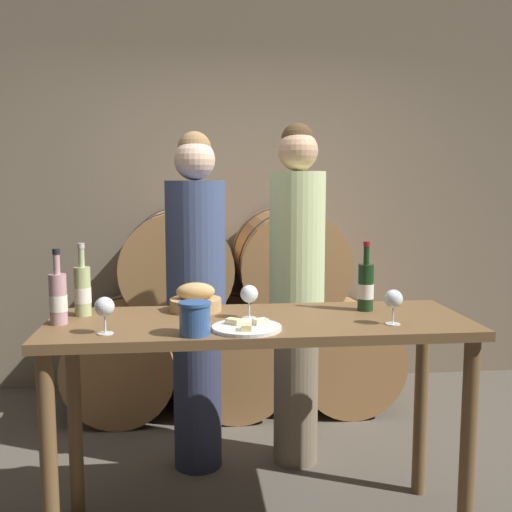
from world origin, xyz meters
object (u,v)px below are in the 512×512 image
person_right (297,288)px  wine_bottle_red (366,287)px  tasting_table (259,352)px  person_left (196,296)px  wine_glass_far_left (105,308)px  bread_basket (196,300)px  cheese_plate (247,327)px  wine_bottle_white (83,290)px  wine_bottle_rose (58,298)px  wine_glass_left (249,295)px  blue_crock (195,317)px  wine_glass_center (393,300)px

person_right → wine_bottle_red: (0.21, -0.54, 0.10)m
tasting_table → person_left: size_ratio=0.99×
person_right → wine_glass_far_left: bearing=-136.4°
bread_basket → cheese_plate: size_ratio=0.84×
person_left → wine_bottle_white: (-0.49, -0.51, 0.14)m
tasting_table → wine_bottle_white: wine_bottle_white is taller
wine_bottle_rose → wine_glass_left: bearing=1.1°
wine_bottle_rose → person_left: bearing=49.6°
blue_crock → cheese_plate: 0.22m
wine_bottle_red → wine_glass_center: bearing=-82.5°
tasting_table → person_left: (-0.26, 0.66, 0.12)m
blue_crock → wine_bottle_red: bearing=24.7°
wine_bottle_rose → bread_basket: wine_bottle_rose is taller
person_right → wine_glass_left: bearing=-116.2°
wine_glass_left → wine_glass_center: size_ratio=1.00×
bread_basket → tasting_table: bearing=-36.1°
person_left → wine_bottle_white: person_left is taller
person_left → wine_glass_far_left: size_ratio=12.49×
wine_bottle_red → wine_glass_far_left: (-1.09, -0.30, -0.01)m
bread_basket → wine_glass_center: size_ratio=1.61×
wine_bottle_red → cheese_plate: bearing=-152.7°
wine_bottle_white → wine_glass_left: (0.70, -0.13, -0.01)m
person_left → blue_crock: 0.89m
blue_crock → wine_glass_center: wine_glass_center is taller
wine_bottle_red → bread_basket: (-0.75, 0.07, -0.06)m
wine_glass_far_left → wine_glass_center: bearing=1.5°
wine_glass_far_left → wine_glass_center: (1.13, 0.03, 0.00)m
person_left → person_right: bearing=0.0°
wine_bottle_red → bread_basket: wine_bottle_red is taller
blue_crock → bread_basket: same height
tasting_table → person_right: 0.73m
wine_bottle_rose → tasting_table: bearing=-0.2°
wine_bottle_red → blue_crock: wine_bottle_red is taller
wine_bottle_white → wine_glass_center: bearing=-13.2°
blue_crock → person_left: bearing=89.2°
wine_bottle_white → wine_glass_center: wine_bottle_white is taller
person_left → wine_bottle_rose: person_left is taller
tasting_table → wine_bottle_white: 0.80m
wine_glass_left → wine_bottle_rose: bearing=-178.9°
person_right → wine_bottle_rose: size_ratio=5.96×
cheese_plate → wine_glass_far_left: 0.54m
bread_basket → wine_glass_center: 0.86m
wine_bottle_red → blue_crock: size_ratio=2.46×
person_right → blue_crock: bearing=-121.4°
tasting_table → wine_bottle_rose: size_ratio=5.73×
person_right → cheese_plate: 0.90m
bread_basket → wine_glass_center: (0.79, -0.34, 0.05)m
wine_bottle_rose → wine_glass_far_left: 0.28m
wine_bottle_rose → wine_glass_left: (0.77, 0.02, -0.01)m
tasting_table → wine_glass_far_left: wine_glass_far_left is taller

